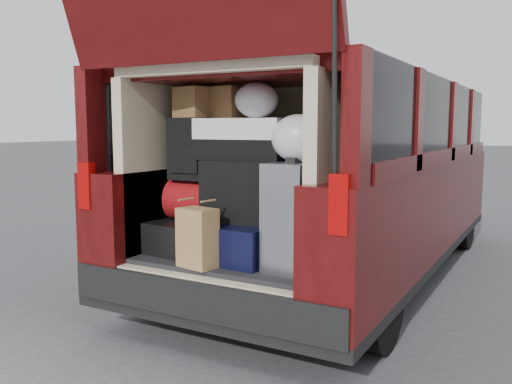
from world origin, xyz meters
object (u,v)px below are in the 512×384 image
Objects in this scene: navy_hardshell at (247,241)px; black_soft_case at (249,191)px; kraft_bag at (197,238)px; red_duffel at (200,200)px; twotone_duffel at (244,139)px; black_hardshell at (189,235)px; silver_roller at (298,216)px; backpack at (192,149)px.

black_soft_case reaches higher than navy_hardshell.
black_soft_case reaches higher than kraft_bag.
red_duffel is 0.53m from twotone_duffel.
twotone_duffel reaches higher than black_hardshell.
navy_hardshell is 0.43m from silver_roller.
black_soft_case is (-0.39, 0.10, 0.12)m from silver_roller.
silver_roller reaches higher than black_hardshell.
black_hardshell is 0.96× the size of black_soft_case.
black_soft_case is 0.49m from backpack.
twotone_duffel is at bearing 87.89° from kraft_bag.
black_hardshell is 0.48m from navy_hardshell.
navy_hardshell is 0.32m from black_soft_case.
black_hardshell is at bearing 144.68° from kraft_bag.
backpack is at bearing 178.14° from black_soft_case.
navy_hardshell is at bearing -52.28° from twotone_duffel.
silver_roller is at bearing 2.64° from black_hardshell.
kraft_bag is at bearing -148.69° from silver_roller.
silver_roller is at bearing -2.52° from navy_hardshell.
silver_roller reaches higher than kraft_bag.
twotone_duffel reaches higher than navy_hardshell.
navy_hardshell is 0.47m from red_duffel.
twotone_duffel is at bearing 169.11° from silver_roller.
red_duffel reaches higher than black_hardshell.
red_duffel is 0.39m from black_soft_case.
black_hardshell is 0.59m from backpack.
silver_roller is at bearing -11.00° from red_duffel.
kraft_bag is 0.61× the size of twotone_duffel.
red_duffel is at bearing 45.78° from backpack.
red_duffel is (-0.40, 0.05, 0.23)m from navy_hardshell.
red_duffel is 1.04× the size of backpack.
kraft_bag is 0.84× the size of red_duffel.
black_hardshell is at bearing -177.10° from navy_hardshell.
backpack is at bearing 5.97° from black_hardshell.
black_soft_case is (0.46, 0.04, 0.33)m from black_hardshell.
black_soft_case is at bearing -4.15° from red_duffel.
black_soft_case is at bearing -35.21° from twotone_duffel.
black_hardshell is 0.78m from twotone_duffel.
red_duffel is at bearing 177.97° from silver_roller.
black_hardshell is 0.96× the size of navy_hardshell.
twotone_duffel is at bearing 16.36° from black_hardshell.
black_soft_case reaches higher than black_hardshell.
silver_roller is 0.78m from red_duffel.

